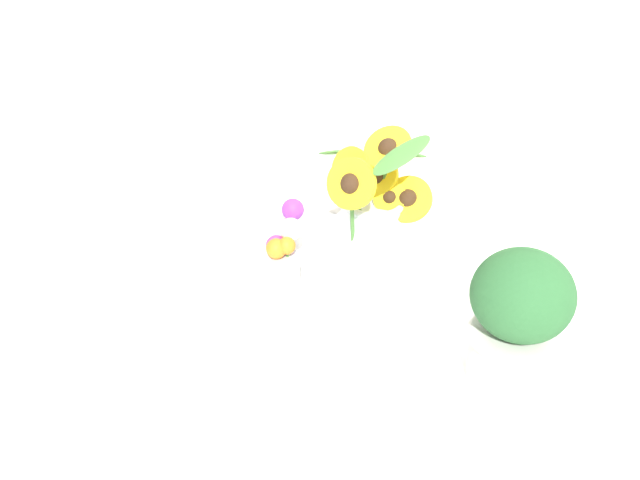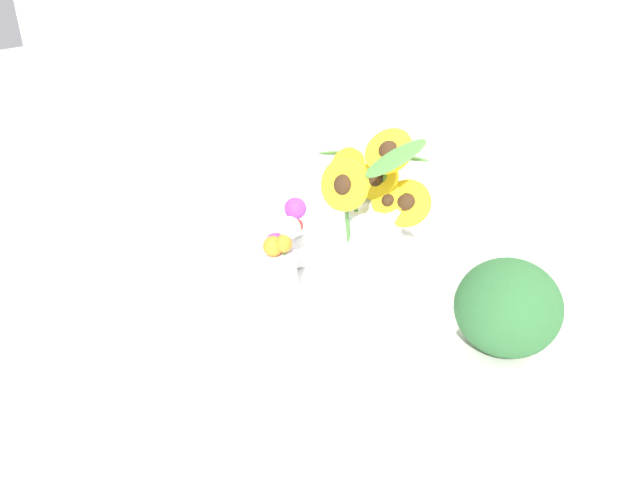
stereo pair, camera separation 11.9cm
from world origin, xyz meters
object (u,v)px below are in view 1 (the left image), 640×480
Objects in this scene: vase_small_center at (283,263)px; vase_bulb_right at (291,243)px; mason_jar_sunflowers at (373,229)px; potted_plant at (518,317)px; serving_tray at (320,289)px.

vase_small_center is 0.12m from vase_bulb_right.
vase_small_center is at bearing -61.24° from vase_bulb_right.
mason_jar_sunflowers reaches higher than potted_plant.
potted_plant is at bearing -13.91° from mason_jar_sunflowers.
mason_jar_sunflowers reaches higher than vase_small_center.
potted_plant is (0.30, -0.07, -0.04)m from mason_jar_sunflowers.
potted_plant is (0.43, 0.04, 0.02)m from vase_small_center.
vase_bulb_right is at bearing -176.54° from mason_jar_sunflowers.
mason_jar_sunflowers reaches higher than vase_bulb_right.
serving_tray is 0.12m from vase_small_center.
vase_small_center is 0.69× the size of potted_plant.
mason_jar_sunflowers is at bearing 19.31° from serving_tray.
serving_tray is at bearing 174.14° from potted_plant.
mason_jar_sunflowers is 1.44× the size of potted_plant.
vase_bulb_right reaches higher than serving_tray.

